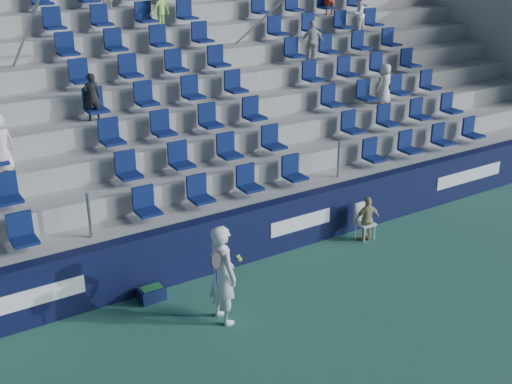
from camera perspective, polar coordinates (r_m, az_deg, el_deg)
ground at (r=11.65m, az=6.75°, el=-12.40°), size 70.00×70.00×0.00m
sponsor_wall at (r=13.57m, az=-1.50°, el=-4.01°), size 24.00×0.32×1.20m
grandstand at (r=17.34m, az=-10.36°, el=6.89°), size 24.00×8.17×6.63m
tennis_player at (r=11.46m, az=-2.99°, el=-7.31°), size 0.69×0.71×1.89m
line_judge_chair at (r=14.89m, az=9.50°, el=-2.32°), size 0.39×0.40×0.87m
line_judge at (r=14.78m, az=9.86°, el=-2.37°), size 0.66×0.37×1.06m
ball_bin at (r=12.60m, az=-9.25°, el=-8.85°), size 0.50×0.33×0.28m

